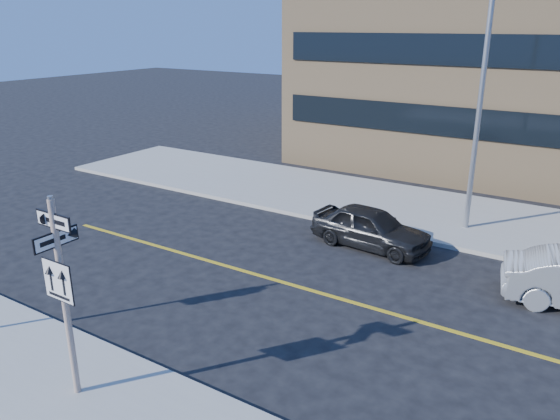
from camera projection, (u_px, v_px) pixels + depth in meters
The scene contains 4 objects.
ground at pixel (167, 339), 12.85m from camera, with size 120.00×120.00×0.00m, color black.
sign_pole at pixel (62, 288), 10.06m from camera, with size 0.92×0.92×4.06m.
parked_car_a at pixel (371, 228), 17.96m from camera, with size 4.01×1.61×1.37m, color black.
streetlight_a at pixel (479, 98), 17.82m from camera, with size 0.55×2.25×8.00m.
Camera 1 is at (8.27, -7.95, 7.06)m, focal length 35.00 mm.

